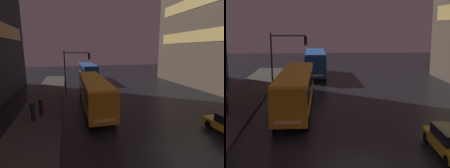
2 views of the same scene
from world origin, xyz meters
TOP-DOWN VIEW (x-y plane):
  - ground_plane at (0.00, 0.00)m, footprint 120.00×120.00m
  - sidewalk_left at (-9.00, 10.00)m, footprint 4.00×48.00m
  - bus_near at (-3.76, 10.14)m, footprint 2.54×12.09m
  - bus_far at (-2.38, 26.99)m, footprint 2.71×10.69m
  - pedestrian_near at (-8.89, 8.86)m, footprint 0.51×0.51m
  - traffic_light_main at (-5.38, 17.45)m, footprint 3.66×0.35m

SIDE VIEW (x-z plane):
  - ground_plane at x=0.00m, z-range 0.00..0.00m
  - sidewalk_left at x=-9.00m, z-range 0.00..0.15m
  - pedestrian_near at x=-8.89m, z-range 0.30..1.93m
  - bus_near at x=-3.76m, z-range 0.37..3.57m
  - bus_far at x=-2.38m, z-range 0.39..3.72m
  - traffic_light_main at x=-5.38m, z-range 1.10..7.10m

